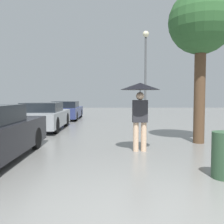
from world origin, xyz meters
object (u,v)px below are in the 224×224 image
Objects in this scene: parked_car_farthest at (67,111)px; tree at (201,25)px; parked_car_middle at (44,117)px; street_lamp at (146,62)px; pedestrian at (140,97)px.

parked_car_farthest is 10.57m from tree.
parked_car_farthest is 0.90× the size of tree.
street_lamp is at bearing 32.49° from parked_car_middle.
parked_car_farthest is at bearing 110.01° from pedestrian.
parked_car_farthest is 0.83× the size of street_lamp.
parked_car_farthest is at bearing 122.97° from tree.
parked_car_middle is at bearing -147.51° from street_lamp.
pedestrian is 0.38× the size of tree.
parked_car_middle is at bearing -91.60° from parked_car_farthest.
tree is 0.92× the size of street_lamp.
parked_car_middle is 0.77× the size of street_lamp.
street_lamp reaches higher than parked_car_farthest.
pedestrian is 7.92m from street_lamp.
street_lamp is (4.79, -2.07, 2.86)m from parked_car_farthest.
tree reaches higher than parked_car_farthest.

